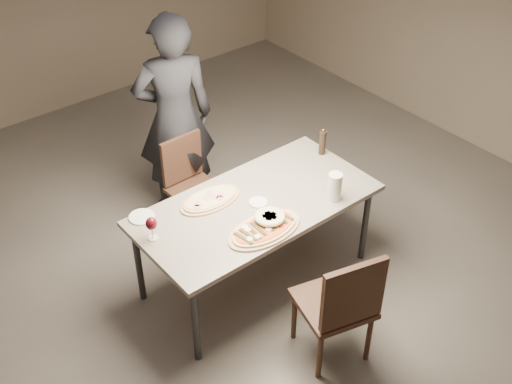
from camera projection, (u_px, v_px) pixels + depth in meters
room at (256, 127)px, 4.29m from camera, size 7.00×7.00×7.00m
dining_table at (256, 209)px, 4.72m from camera, size 1.80×0.90×0.75m
zucchini_pizza at (264, 229)px, 4.43m from camera, size 0.59×0.32×0.05m
ham_pizza at (210, 199)px, 4.69m from camera, size 0.49×0.27×0.04m
bread_basket at (270, 218)px, 4.47m from camera, size 0.21×0.21×0.08m
oil_dish at (258, 202)px, 4.68m from camera, size 0.13×0.13×0.02m
pepper_mill_left at (322, 143)px, 5.15m from camera, size 0.05×0.05×0.20m
pepper_mill_right at (322, 142)px, 5.14m from camera, size 0.06×0.06×0.23m
carafe at (335, 187)px, 4.66m from camera, size 0.11×0.11×0.22m
wine_glass at (151, 224)px, 4.30m from camera, size 0.08×0.08×0.18m
side_plate at (142, 217)px, 4.55m from camera, size 0.18×0.18×0.01m
chair_near at (341, 303)px, 4.17m from camera, size 0.57×0.57×0.98m
chair_far at (190, 179)px, 5.39m from camera, size 0.41×0.41×0.85m
diner at (174, 118)px, 5.34m from camera, size 0.78×0.66×1.83m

